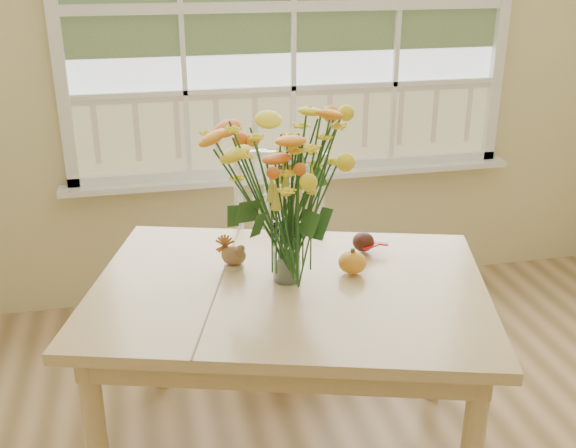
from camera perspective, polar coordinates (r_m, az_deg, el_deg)
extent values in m
cube|color=beige|center=(3.52, 0.33, 14.74)|extent=(4.00, 0.02, 2.70)
cube|color=silver|center=(3.48, 0.39, 17.97)|extent=(2.20, 0.00, 1.60)
cube|color=white|center=(3.60, 0.55, 4.12)|extent=(2.42, 0.12, 0.03)
cube|color=tan|center=(2.36, 0.11, -5.58)|extent=(1.58, 1.32, 0.04)
cube|color=tan|center=(2.39, 0.10, -7.07)|extent=(1.43, 1.17, 0.10)
cylinder|color=tan|center=(2.35, -15.85, -17.33)|extent=(0.07, 0.07, 0.69)
cylinder|color=tan|center=(2.97, -10.89, -7.76)|extent=(0.07, 0.07, 0.69)
cylinder|color=tan|center=(2.91, 12.47, -8.56)|extent=(0.07, 0.07, 0.69)
cube|color=white|center=(3.10, -0.95, -3.88)|extent=(0.53, 0.52, 0.05)
cube|color=white|center=(3.16, -0.75, 1.48)|extent=(0.43, 0.16, 0.49)
cylinder|color=white|center=(3.09, -4.28, -8.94)|extent=(0.04, 0.04, 0.42)
cylinder|color=white|center=(3.36, -3.59, -6.17)|extent=(0.04, 0.04, 0.42)
cylinder|color=white|center=(3.07, 2.02, -9.15)|extent=(0.04, 0.04, 0.42)
cylinder|color=white|center=(3.34, 2.16, -6.33)|extent=(0.04, 0.04, 0.42)
cylinder|color=white|center=(2.34, -0.11, -2.29)|extent=(0.10, 0.10, 0.22)
ellipsoid|color=orange|center=(2.42, 5.48, -3.34)|extent=(0.10, 0.10, 0.08)
cylinder|color=#CCB78C|center=(2.48, -4.59, -3.52)|extent=(0.07, 0.07, 0.01)
ellipsoid|color=brown|center=(2.46, -4.61, -2.68)|extent=(0.11, 0.09, 0.07)
ellipsoid|color=#38160F|center=(2.60, 6.39, -1.59)|extent=(0.08, 0.08, 0.08)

